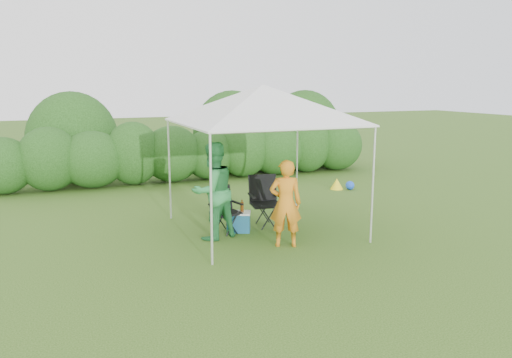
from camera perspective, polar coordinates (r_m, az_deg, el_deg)
name	(u,v)px	position (r m, az deg, el deg)	size (l,w,h in m)	color
ground	(273,236)	(9.50, 1.92, -6.58)	(70.00, 70.00, 0.00)	#416620
hedge	(195,153)	(14.92, -6.96, 3.01)	(11.60, 1.53, 1.80)	#25531A
canopy	(263,104)	(9.53, 0.78, 8.55)	(3.10, 3.10, 2.83)	silver
chair_right	(264,197)	(10.12, 0.97, -2.09)	(0.70, 0.65, 1.02)	black
chair_left	(223,207)	(9.68, -3.74, -3.16)	(0.63, 0.60, 0.89)	black
man	(286,203)	(8.77, 3.40, -2.80)	(0.57, 0.37, 1.56)	orange
woman	(213,191)	(9.20, -4.94, -1.37)	(0.88, 0.68, 1.81)	#2C8844
cooler	(239,222)	(9.77, -2.01, -4.89)	(0.56, 0.50, 0.39)	#1A557A
bottle	(242,206)	(9.67, -1.61, -3.10)	(0.07, 0.07, 0.25)	#592D0C
lawn_toy	(340,184)	(13.80, 9.60, -0.59)	(0.59, 0.49, 0.30)	yellow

